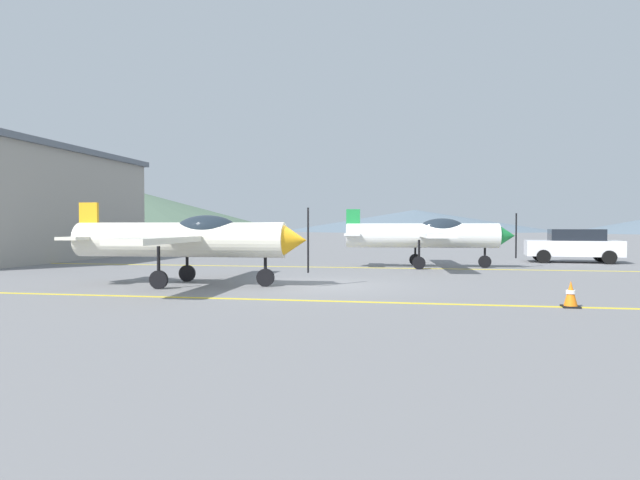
% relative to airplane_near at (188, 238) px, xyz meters
% --- Properties ---
extents(ground_plane, '(400.00, 400.00, 0.00)m').
position_rel_airplane_near_xyz_m(ground_plane, '(3.89, 0.68, -1.41)').
color(ground_plane, slate).
extents(apron_line_near, '(80.00, 0.16, 0.01)m').
position_rel_airplane_near_xyz_m(apron_line_near, '(3.89, -2.66, -1.40)').
color(apron_line_near, yellow).
rests_on(apron_line_near, ground_plane).
extents(apron_line_far, '(80.00, 0.16, 0.01)m').
position_rel_airplane_near_xyz_m(apron_line_far, '(3.89, 7.69, -1.40)').
color(apron_line_far, yellow).
rests_on(apron_line_far, ground_plane).
extents(airplane_near, '(7.23, 8.34, 2.50)m').
position_rel_airplane_near_xyz_m(airplane_near, '(0.00, 0.00, 0.00)').
color(airplane_near, silver).
rests_on(airplane_near, ground_plane).
extents(airplane_mid, '(7.27, 8.36, 2.50)m').
position_rel_airplane_near_xyz_m(airplane_mid, '(7.19, 8.34, 0.00)').
color(airplane_mid, white).
rests_on(airplane_mid, ground_plane).
extents(car_sedan, '(4.44, 2.32, 1.62)m').
position_rel_airplane_near_xyz_m(car_sedan, '(14.19, 12.84, -0.56)').
color(car_sedan, white).
rests_on(car_sedan, ground_plane).
extents(traffic_cone_front, '(0.36, 0.36, 0.59)m').
position_rel_airplane_near_xyz_m(traffic_cone_front, '(10.07, -2.67, -1.12)').
color(traffic_cone_front, black).
rests_on(traffic_cone_front, ground_plane).
extents(hill_left, '(87.22, 87.22, 11.57)m').
position_rel_airplane_near_xyz_m(hill_left, '(-70.07, 119.71, 4.38)').
color(hill_left, '#4C6651').
rests_on(hill_left, ground_plane).
extents(hill_centerleft, '(84.45, 84.45, 6.80)m').
position_rel_airplane_near_xyz_m(hill_centerleft, '(5.59, 160.19, 1.99)').
color(hill_centerleft, slate).
rests_on(hill_centerleft, ground_plane).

